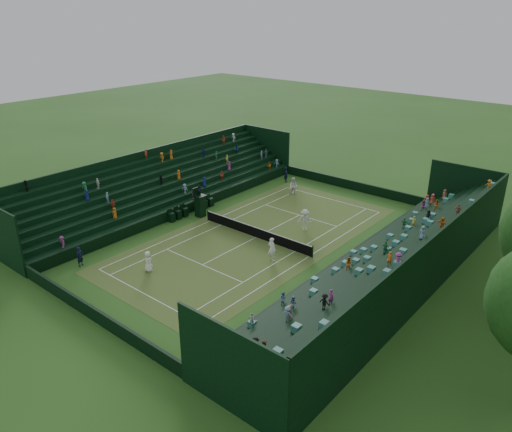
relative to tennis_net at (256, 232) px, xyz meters
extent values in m
plane|color=#2A561B|center=(0.00, 0.00, -0.53)|extent=(160.00, 160.00, 0.00)
cube|color=#357025|center=(0.00, 0.00, -0.52)|extent=(12.97, 26.77, 0.01)
cube|color=black|center=(0.00, 15.88, -0.03)|extent=(17.17, 0.20, 1.00)
cube|color=black|center=(0.00, -15.88, -0.03)|extent=(17.17, 0.20, 1.00)
cube|color=black|center=(8.48, 0.00, -0.03)|extent=(0.20, 31.77, 1.00)
cube|color=black|center=(-8.48, 0.00, -0.03)|extent=(0.20, 31.77, 1.00)
cube|color=black|center=(8.98, 0.00, -0.03)|extent=(0.80, 32.00, 1.00)
cube|color=black|center=(9.79, 0.00, 0.20)|extent=(0.80, 32.00, 1.45)
cube|color=black|center=(10.58, 0.00, 0.42)|extent=(0.80, 32.00, 1.90)
cube|color=black|center=(11.38, 0.00, 0.65)|extent=(0.80, 32.00, 2.35)
cube|color=black|center=(12.18, 0.00, 0.87)|extent=(0.80, 32.00, 2.80)
cube|color=black|center=(12.98, 0.00, 1.10)|extent=(0.80, 32.00, 3.25)
cube|color=black|center=(13.79, 0.00, 1.32)|extent=(0.80, 32.00, 3.70)
cube|color=black|center=(14.59, 0.00, 1.55)|extent=(0.80, 32.00, 4.15)
cube|color=black|center=(15.08, 0.00, 1.92)|extent=(0.20, 32.00, 4.90)
cube|color=black|center=(-8.98, 0.00, -0.03)|extent=(0.80, 32.00, 1.00)
cube|color=black|center=(-9.79, 0.00, 0.20)|extent=(0.80, 32.00, 1.45)
cube|color=black|center=(-10.58, 0.00, 0.42)|extent=(0.80, 32.00, 1.90)
cube|color=black|center=(-11.38, 0.00, 0.65)|extent=(0.80, 32.00, 2.35)
cube|color=black|center=(-12.18, 0.00, 0.87)|extent=(0.80, 32.00, 2.80)
cube|color=black|center=(-12.98, 0.00, 1.10)|extent=(0.80, 32.00, 3.25)
cube|color=black|center=(-13.79, 0.00, 1.32)|extent=(0.80, 32.00, 3.70)
cube|color=black|center=(-14.59, 0.00, 1.55)|extent=(0.80, 32.00, 4.15)
cube|color=black|center=(-15.08, 0.00, 1.92)|extent=(0.20, 32.00, 4.90)
cylinder|color=black|center=(-5.79, 0.00, 0.00)|extent=(0.10, 0.10, 1.06)
cylinder|color=black|center=(5.79, 0.00, 0.00)|extent=(0.10, 0.10, 1.06)
cube|color=black|center=(0.00, 0.00, -0.07)|extent=(11.57, 0.02, 0.86)
cube|color=white|center=(0.00, 0.00, 0.40)|extent=(11.57, 0.04, 0.07)
cube|color=black|center=(-7.04, 0.27, 0.46)|extent=(0.77, 0.77, 1.97)
cube|color=black|center=(-7.04, 0.27, 1.50)|extent=(0.99, 0.99, 0.11)
cube|color=black|center=(-7.42, 0.27, 1.88)|extent=(0.09, 0.99, 0.77)
imported|color=black|center=(-7.04, 0.27, 2.07)|extent=(0.43, 0.53, 1.02)
cube|color=black|center=(-8.13, -2.34, -0.11)|extent=(0.53, 0.53, 0.84)
cube|color=black|center=(-8.40, -2.34, 0.42)|extent=(0.06, 0.53, 0.53)
cube|color=black|center=(-8.13, -1.54, -0.11)|extent=(0.53, 0.53, 0.84)
cube|color=black|center=(-8.40, -1.54, 0.42)|extent=(0.06, 0.53, 0.53)
cube|color=black|center=(-8.13, -0.74, -0.11)|extent=(0.53, 0.53, 0.84)
cube|color=black|center=(-8.40, -0.74, 0.42)|extent=(0.06, 0.53, 0.53)
cube|color=black|center=(-8.13, 1.06, -0.11)|extent=(0.53, 0.53, 0.84)
cube|color=black|center=(-8.40, 1.06, 0.42)|extent=(0.06, 0.53, 0.53)
cube|color=black|center=(-8.13, 1.86, -0.11)|extent=(0.53, 0.53, 0.84)
cube|color=black|center=(-8.40, 1.86, 0.42)|extent=(0.06, 0.53, 0.53)
cube|color=black|center=(-8.13, 2.66, -0.11)|extent=(0.53, 0.53, 0.84)
cube|color=black|center=(-8.40, 2.66, 0.42)|extent=(0.06, 0.53, 0.53)
imported|color=white|center=(-2.38, -9.63, 0.29)|extent=(0.85, 0.61, 1.63)
imported|color=white|center=(3.60, -2.40, 0.45)|extent=(0.73, 0.49, 1.96)
imported|color=white|center=(-3.72, 10.54, 0.41)|extent=(1.00, 0.83, 1.87)
imported|color=white|center=(2.27, 3.98, 0.44)|extent=(1.43, 1.35, 1.94)
imported|color=black|center=(-6.76, 13.36, 0.34)|extent=(0.60, 0.73, 1.73)
imported|color=black|center=(-7.02, -12.41, 0.27)|extent=(0.50, 0.65, 1.58)
camera|label=1|loc=(24.72, -29.59, 17.79)|focal=35.00mm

